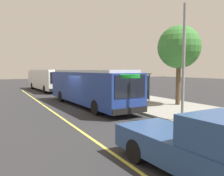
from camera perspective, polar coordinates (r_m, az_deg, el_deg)
ground_plane at (r=18.11m, az=-8.55°, el=-4.82°), size 120.00×120.00×0.00m
sidewalk_curb at (r=20.83m, az=7.25°, el=-3.36°), size 44.00×6.40×0.15m
lane_stripe_center at (r=17.52m, az=-15.38°, el=-5.24°), size 36.00×0.14×0.01m
transit_bus_main at (r=18.47m, az=-5.87°, el=0.44°), size 11.88×3.15×2.95m
transit_bus_second at (r=33.46m, az=-16.22°, el=2.16°), size 11.83×3.30×2.95m
pickup_truck at (r=6.73m, az=22.35°, el=-13.96°), size 5.50×2.30×1.85m
bus_shelter at (r=21.59m, az=5.95°, el=1.85°), size 2.90×1.60×2.48m
waiting_bench at (r=21.33m, az=6.66°, el=-1.66°), size 1.60×0.48×0.95m
route_sign_post at (r=18.05m, az=4.25°, el=1.44°), size 0.44×0.08×2.80m
pedestrian_commuter at (r=18.06m, az=5.82°, el=-1.25°), size 0.24×0.40×1.69m
street_tree_near_shelter at (r=18.97m, az=16.49°, el=9.76°), size 3.39×3.39×6.29m
utility_pole at (r=13.15m, az=17.56°, el=6.12°), size 0.16×0.16×6.40m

